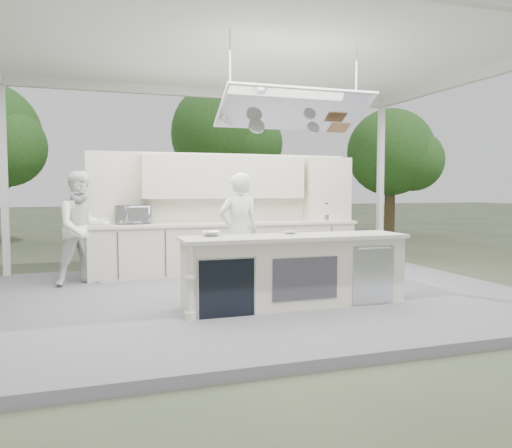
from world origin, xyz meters
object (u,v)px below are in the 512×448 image
object	(u,v)px
sous_chef	(83,228)
back_counter	(227,248)
demo_island	(294,270)
head_chef	(238,232)

from	to	relation	value
sous_chef	back_counter	bearing A→B (deg)	-11.31
demo_island	head_chef	bearing A→B (deg)	109.86
back_counter	head_chef	size ratio (longest dim) A/B	2.78
demo_island	head_chef	xyz separation A→B (m)	(-0.43, 1.19, 0.44)
back_counter	head_chef	xyz separation A→B (m)	(-0.25, -1.62, 0.43)
demo_island	sous_chef	size ratio (longest dim) A/B	1.66
demo_island	sous_chef	distance (m)	3.71
head_chef	back_counter	bearing A→B (deg)	-107.07
demo_island	sous_chef	world-z (taller)	sous_chef
demo_island	head_chef	size ratio (longest dim) A/B	1.70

